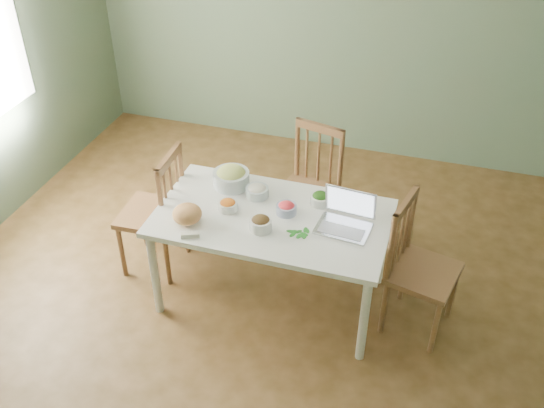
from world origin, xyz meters
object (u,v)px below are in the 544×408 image
(chair_right, at_px, (424,270))
(bread_boule, at_px, (187,214))
(chair_far, at_px, (306,192))
(bowl_squash, at_px, (231,177))
(chair_left, at_px, (151,211))
(dining_table, at_px, (272,257))
(laptop, at_px, (344,215))

(chair_right, relative_size, bread_boule, 5.10)
(chair_far, height_order, bowl_squash, chair_far)
(chair_left, bearing_deg, bread_boule, 53.38)
(dining_table, xyz_separation_m, chair_left, (-0.99, 0.08, 0.14))
(dining_table, bearing_deg, chair_far, 84.25)
(chair_left, bearing_deg, laptop, 84.09)
(chair_left, bearing_deg, chair_right, 86.01)
(bread_boule, relative_size, bowl_squash, 0.75)
(chair_left, bearing_deg, dining_table, 82.70)
(chair_right, bearing_deg, bread_boule, 112.56)
(dining_table, xyz_separation_m, chair_far, (0.07, 0.69, 0.14))
(chair_far, bearing_deg, chair_left, -136.38)
(chair_left, relative_size, bowl_squash, 3.90)
(dining_table, bearing_deg, chair_right, 1.64)
(chair_far, bearing_deg, chair_right, -19.67)
(chair_left, height_order, bowl_squash, chair_left)
(chair_far, distance_m, chair_right, 1.19)
(bowl_squash, distance_m, laptop, 0.94)
(chair_far, bearing_deg, bread_boule, -108.97)
(chair_far, xyz_separation_m, bread_boule, (-0.60, -0.92, 0.30))
(chair_far, xyz_separation_m, laptop, (0.43, -0.70, 0.36))
(chair_far, height_order, laptop, chair_far)
(chair_right, bearing_deg, laptop, 106.75)
(chair_far, relative_size, chair_left, 0.99)
(bowl_squash, height_order, laptop, laptop)
(chair_right, xyz_separation_m, bread_boule, (-1.59, -0.26, 0.31))
(dining_table, xyz_separation_m, bread_boule, (-0.53, -0.23, 0.44))
(chair_right, bearing_deg, chair_left, 101.70)
(chair_right, height_order, laptop, chair_right)
(dining_table, relative_size, chair_right, 1.58)
(dining_table, distance_m, bowl_squash, 0.66)
(dining_table, bearing_deg, laptop, -0.60)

